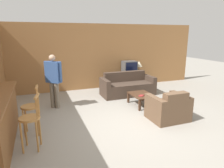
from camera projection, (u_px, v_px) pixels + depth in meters
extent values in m
plane|color=gray|center=(132.00, 125.00, 4.95)|extent=(24.00, 24.00, 0.00)
cube|color=#9E6B3D|center=(92.00, 57.00, 8.02)|extent=(9.40, 0.08, 2.60)
cylinder|color=#B77F42|center=(29.00, 118.00, 3.76)|extent=(0.46, 0.46, 0.04)
cylinder|color=#B77F42|center=(26.00, 131.00, 3.95)|extent=(0.04, 0.04, 0.63)
cylinder|color=#B77F42|center=(22.00, 138.00, 3.69)|extent=(0.04, 0.04, 0.63)
cylinder|color=#B77F42|center=(40.00, 130.00, 3.99)|extent=(0.04, 0.04, 0.63)
cylinder|color=#B77F42|center=(37.00, 137.00, 3.73)|extent=(0.04, 0.04, 0.63)
cylinder|color=#B77F42|center=(39.00, 105.00, 3.85)|extent=(0.02, 0.02, 0.38)
cylinder|color=#B77F42|center=(38.00, 106.00, 3.77)|extent=(0.02, 0.02, 0.38)
cylinder|color=#B77F42|center=(37.00, 108.00, 3.70)|extent=(0.02, 0.02, 0.38)
cylinder|color=#B77F42|center=(36.00, 109.00, 3.62)|extent=(0.02, 0.02, 0.38)
cube|color=#B77F42|center=(37.00, 96.00, 3.68)|extent=(0.10, 0.33, 0.04)
cylinder|color=#B77F42|center=(30.00, 107.00, 4.36)|extent=(0.42, 0.42, 0.04)
cylinder|color=#B77F42|center=(26.00, 119.00, 4.53)|extent=(0.04, 0.04, 0.63)
cylinder|color=#B77F42|center=(24.00, 124.00, 4.28)|extent=(0.04, 0.04, 0.63)
cylinder|color=#B77F42|center=(39.00, 118.00, 4.60)|extent=(0.04, 0.04, 0.63)
cylinder|color=#B77F42|center=(38.00, 123.00, 4.35)|extent=(0.04, 0.04, 0.63)
cylinder|color=#B77F42|center=(38.00, 95.00, 4.46)|extent=(0.02, 0.02, 0.38)
cylinder|color=#B77F42|center=(38.00, 96.00, 4.39)|extent=(0.02, 0.02, 0.38)
cylinder|color=#B77F42|center=(37.00, 97.00, 4.31)|extent=(0.02, 0.02, 0.38)
cylinder|color=#B77F42|center=(37.00, 98.00, 4.24)|extent=(0.02, 0.02, 0.38)
cube|color=#B77F42|center=(36.00, 87.00, 4.30)|extent=(0.07, 0.33, 0.04)
cube|color=#423328|center=(128.00, 89.00, 7.37)|extent=(1.63, 0.84, 0.46)
cube|color=#423328|center=(125.00, 76.00, 7.55)|extent=(1.63, 0.22, 0.37)
cube|color=#423328|center=(105.00, 88.00, 7.04)|extent=(0.16, 0.84, 0.66)
cube|color=#423328|center=(149.00, 84.00, 7.65)|extent=(0.16, 0.84, 0.66)
cube|color=brown|center=(168.00, 111.00, 5.23)|extent=(0.63, 0.80, 0.46)
cube|color=brown|center=(176.00, 100.00, 4.88)|extent=(0.63, 0.22, 0.35)
cube|color=brown|center=(180.00, 106.00, 5.35)|extent=(0.16, 0.80, 0.65)
cube|color=brown|center=(155.00, 109.00, 5.08)|extent=(0.16, 0.80, 0.65)
cube|color=#472D1E|center=(142.00, 95.00, 6.23)|extent=(0.63, 0.86, 0.04)
cube|color=#472D1E|center=(140.00, 105.00, 5.83)|extent=(0.06, 0.06, 0.33)
cube|color=#472D1E|center=(156.00, 103.00, 6.02)|extent=(0.06, 0.06, 0.33)
cube|color=#472D1E|center=(128.00, 98.00, 6.54)|extent=(0.06, 0.06, 0.33)
cube|color=#472D1E|center=(143.00, 96.00, 6.73)|extent=(0.06, 0.06, 0.33)
cube|color=black|center=(129.00, 80.00, 8.51)|extent=(1.23, 0.46, 0.55)
cube|color=#4C4C4C|center=(129.00, 68.00, 8.38)|extent=(0.57, 0.43, 0.55)
cube|color=black|center=(132.00, 68.00, 8.18)|extent=(0.50, 0.01, 0.48)
cube|color=maroon|center=(141.00, 96.00, 6.05)|extent=(0.21, 0.19, 0.02)
cylinder|color=brown|center=(139.00, 73.00, 8.59)|extent=(0.16, 0.16, 0.02)
cylinder|color=brown|center=(139.00, 70.00, 8.56)|extent=(0.03, 0.03, 0.27)
cone|color=beige|center=(139.00, 64.00, 8.50)|extent=(0.29, 0.29, 0.24)
cylinder|color=#756B5B|center=(53.00, 95.00, 6.06)|extent=(0.14, 0.14, 0.79)
cylinder|color=#756B5B|center=(57.00, 95.00, 6.00)|extent=(0.14, 0.14, 0.79)
cube|color=#335189|center=(53.00, 72.00, 5.86)|extent=(0.46, 0.44, 0.63)
cylinder|color=#335189|center=(46.00, 71.00, 5.94)|extent=(0.09, 0.09, 0.58)
cylinder|color=#335189|center=(60.00, 72.00, 5.77)|extent=(0.09, 0.09, 0.58)
sphere|color=tan|center=(52.00, 58.00, 5.76)|extent=(0.18, 0.18, 0.18)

